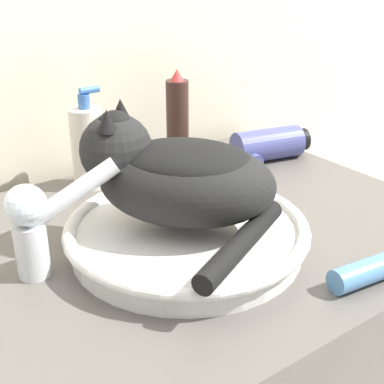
# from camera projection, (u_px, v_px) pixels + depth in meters

# --- Properties ---
(sink_basin) EXTENTS (0.36, 0.36, 0.05)m
(sink_basin) POSITION_uv_depth(u_px,v_px,m) (187.00, 233.00, 0.78)
(sink_basin) COLOR silver
(sink_basin) RESTS_ON vanity_counter
(cat) EXTENTS (0.29, 0.32, 0.17)m
(cat) POSITION_uv_depth(u_px,v_px,m) (175.00, 174.00, 0.74)
(cat) COLOR black
(cat) RESTS_ON sink_basin
(faucet) EXTENTS (0.15, 0.07, 0.16)m
(faucet) POSITION_uv_depth(u_px,v_px,m) (37.00, 220.00, 0.69)
(faucet) COLOR silver
(faucet) RESTS_ON vanity_counter
(soap_pump_bottle) EXTENTS (0.06, 0.06, 0.18)m
(soap_pump_bottle) POSITION_uv_depth(u_px,v_px,m) (88.00, 147.00, 0.97)
(soap_pump_bottle) COLOR silver
(soap_pump_bottle) RESTS_ON vanity_counter
(hairspray_can_black) EXTENTS (0.04, 0.04, 0.19)m
(hairspray_can_black) POSITION_uv_depth(u_px,v_px,m) (178.00, 121.00, 1.07)
(hairspray_can_black) COLOR #331E19
(hairspray_can_black) RESTS_ON vanity_counter
(cream_tube) EXTENTS (0.16, 0.05, 0.04)m
(cream_tube) POSITION_uv_depth(u_px,v_px,m) (380.00, 267.00, 0.71)
(cream_tube) COLOR #4C7FB2
(cream_tube) RESTS_ON vanity_counter
(hair_dryer) EXTENTS (0.17, 0.11, 0.07)m
(hair_dryer) POSITION_uv_depth(u_px,v_px,m) (267.00, 146.00, 1.11)
(hair_dryer) COLOR #474C8C
(hair_dryer) RESTS_ON vanity_counter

